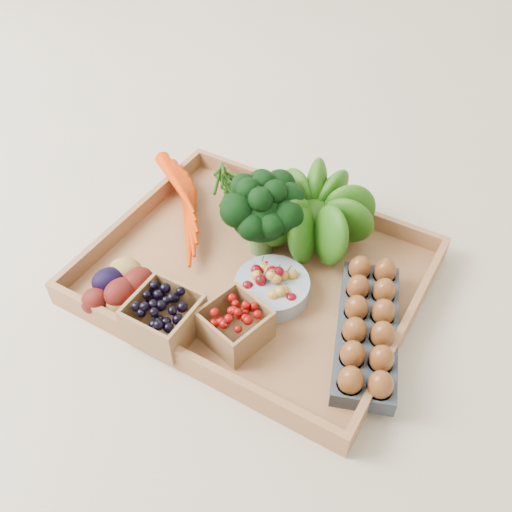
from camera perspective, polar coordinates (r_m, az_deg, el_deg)
The scene contains 10 objects.
ground at distance 1.02m, azimuth 0.00°, elevation -2.36°, with size 4.00×4.00×0.00m, color beige.
tray at distance 1.01m, azimuth 0.00°, elevation -2.08°, with size 0.55×0.45×0.01m, color #A67145.
carrots at distance 1.10m, azimuth -6.68°, elevation 4.56°, with size 0.20×0.15×0.05m, color red, non-canonical shape.
lettuce at distance 1.03m, azimuth 5.69°, elevation 4.76°, with size 0.15×0.15×0.15m, color #0F450A.
broccoli at distance 1.01m, azimuth 0.56°, elevation 3.05°, with size 0.15×0.15×0.11m, color black, non-canonical shape.
cherry_bowl at distance 0.96m, azimuth 1.63°, elevation -3.22°, with size 0.13×0.13×0.03m, color #8C9EA5.
egg_carton at distance 0.92m, azimuth 11.01°, elevation -7.44°, with size 0.09×0.27×0.03m, color #394049.
potatoes at distance 0.96m, azimuth -13.15°, elevation -2.38°, with size 0.15×0.15×0.09m, color #450E0B, non-canonical shape.
punnet_blackberry at distance 0.91m, azimuth -9.18°, elevation -6.06°, with size 0.10×0.10×0.07m, color black.
punnet_raspberry at distance 0.90m, azimuth -2.11°, elevation -6.86°, with size 0.09×0.09×0.06m, color #760705.
Camera 1 is at (0.35, -0.59, 0.76)m, focal length 40.00 mm.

